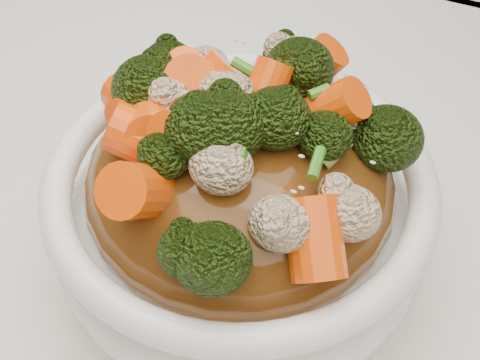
% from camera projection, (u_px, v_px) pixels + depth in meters
% --- Properties ---
extents(bowl, '(0.24, 0.24, 0.08)m').
position_uv_depth(bowl, '(240.00, 217.00, 0.37)').
color(bowl, white).
rests_on(bowl, tablecloth).
extents(sauce_base, '(0.19, 0.19, 0.09)m').
position_uv_depth(sauce_base, '(240.00, 184.00, 0.35)').
color(sauce_base, '#5B320F').
rests_on(sauce_base, bowl).
extents(carrots, '(0.19, 0.19, 0.05)m').
position_uv_depth(carrots, '(240.00, 98.00, 0.31)').
color(carrots, '#FF5208').
rests_on(carrots, sauce_base).
extents(broccoli, '(0.19, 0.19, 0.04)m').
position_uv_depth(broccoli, '(240.00, 99.00, 0.31)').
color(broccoli, black).
rests_on(broccoli, sauce_base).
extents(cauliflower, '(0.19, 0.19, 0.03)m').
position_uv_depth(cauliflower, '(240.00, 102.00, 0.31)').
color(cauliflower, beige).
rests_on(cauliflower, sauce_base).
extents(scallions, '(0.14, 0.14, 0.02)m').
position_uv_depth(scallions, '(240.00, 96.00, 0.31)').
color(scallions, '#307D1D').
rests_on(scallions, sauce_base).
extents(sesame_seeds, '(0.17, 0.17, 0.01)m').
position_uv_depth(sesame_seeds, '(240.00, 96.00, 0.31)').
color(sesame_seeds, beige).
rests_on(sesame_seeds, sauce_base).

